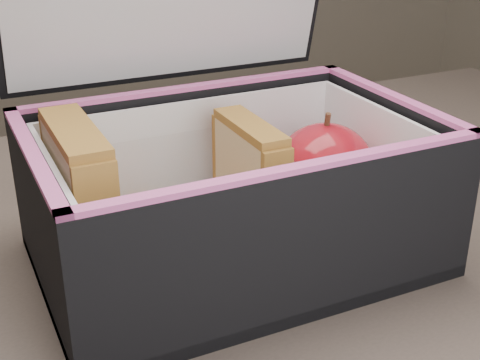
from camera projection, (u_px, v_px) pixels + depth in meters
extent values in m
cube|color=brown|center=(255.00, 286.00, 0.54)|extent=(1.20, 0.80, 0.03)
cube|color=#382D26|center=(439.00, 290.00, 1.20)|extent=(0.05, 0.05, 0.72)
cube|color=tan|center=(70.00, 208.00, 0.48)|extent=(0.01, 0.10, 0.11)
cube|color=#DC7573|center=(82.00, 211.00, 0.48)|extent=(0.01, 0.10, 0.10)
cube|color=tan|center=(94.00, 203.00, 0.48)|extent=(0.01, 0.10, 0.11)
cube|color=#905F29|center=(74.00, 132.00, 0.46)|extent=(0.03, 0.10, 0.01)
cube|color=tan|center=(242.00, 185.00, 0.53)|extent=(0.01, 0.09, 0.09)
cube|color=#DC7573|center=(250.00, 187.00, 0.54)|extent=(0.01, 0.08, 0.08)
cube|color=tan|center=(258.00, 181.00, 0.54)|extent=(0.01, 0.09, 0.09)
cube|color=#905F29|center=(250.00, 127.00, 0.52)|extent=(0.02, 0.09, 0.01)
cylinder|color=#F44F00|center=(184.00, 244.00, 0.52)|extent=(0.03, 0.08, 0.01)
cylinder|color=#F44F00|center=(158.00, 232.00, 0.52)|extent=(0.02, 0.08, 0.01)
cylinder|color=#F44F00|center=(165.00, 228.00, 0.50)|extent=(0.02, 0.08, 0.01)
cylinder|color=#F44F00|center=(147.00, 228.00, 0.55)|extent=(0.03, 0.08, 0.01)
cylinder|color=#F44F00|center=(164.00, 237.00, 0.51)|extent=(0.01, 0.08, 0.01)
cylinder|color=#F44F00|center=(198.00, 222.00, 0.51)|extent=(0.02, 0.08, 0.01)
cylinder|color=#F44F00|center=(175.00, 243.00, 0.53)|extent=(0.03, 0.08, 0.01)
cylinder|color=#F44F00|center=(182.00, 230.00, 0.52)|extent=(0.02, 0.08, 0.01)
cube|color=white|center=(324.00, 210.00, 0.59)|extent=(0.08, 0.09, 0.01)
ellipsoid|color=maroon|center=(325.00, 168.00, 0.57)|extent=(0.10, 0.10, 0.08)
cylinder|color=#492C1A|center=(327.00, 121.00, 0.55)|extent=(0.01, 0.01, 0.01)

